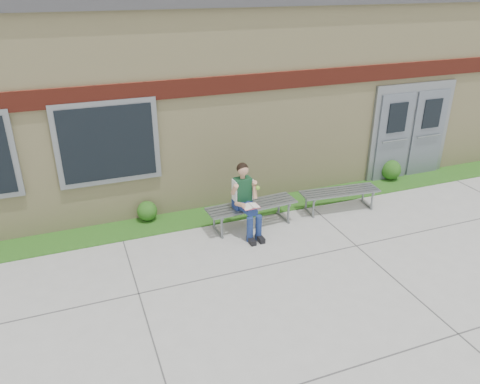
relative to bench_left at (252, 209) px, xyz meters
name	(u,v)px	position (x,y,z in m)	size (l,w,h in m)	color
ground	(323,272)	(0.52, -1.91, -0.36)	(80.00, 80.00, 0.00)	#9E9E99
grass_strip	(262,206)	(0.52, 0.69, -0.35)	(16.00, 0.80, 0.02)	#1E5416
school_building	(211,79)	(0.51, 4.07, 1.74)	(16.20, 6.22, 4.20)	beige
bench_left	(252,209)	(0.00, 0.00, 0.00)	(1.83, 0.61, 0.47)	slate
bench_right	(340,195)	(2.00, 0.00, -0.02)	(1.71, 0.62, 0.44)	slate
girl	(246,199)	(-0.21, -0.21, 0.36)	(0.51, 0.84, 1.39)	navy
shrub_mid	(147,211)	(-1.89, 0.94, -0.14)	(0.40, 0.40, 0.40)	#1E5416
shrub_east	(391,170)	(4.02, 0.94, -0.10)	(0.48, 0.48, 0.48)	#1E5416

